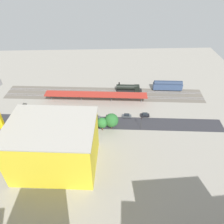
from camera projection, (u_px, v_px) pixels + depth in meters
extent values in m
plane|color=gray|center=(104.00, 119.00, 103.87)|extent=(176.81, 176.81, 0.00)
cube|color=#665E54|center=(104.00, 94.00, 121.25)|extent=(111.23, 22.27, 0.01)
cube|color=#2D2D33|center=(105.00, 123.00, 101.59)|extent=(110.87, 17.74, 0.01)
cube|color=#9E9EA8|center=(104.00, 90.00, 123.90)|extent=(110.17, 8.89, 0.12)
cube|color=#9E9EA8|center=(104.00, 92.00, 122.76)|extent=(110.17, 8.89, 0.12)
cube|color=#9E9EA8|center=(104.00, 96.00, 119.53)|extent=(110.17, 8.89, 0.12)
cube|color=#9E9EA8|center=(104.00, 97.00, 118.39)|extent=(110.17, 8.89, 0.12)
cube|color=#A82D23|center=(96.00, 94.00, 112.94)|extent=(54.16, 9.74, 0.31)
cylinder|color=slate|center=(142.00, 99.00, 113.54)|extent=(0.30, 0.30, 4.17)
cylinder|color=slate|center=(111.00, 98.00, 114.06)|extent=(0.30, 0.30, 4.17)
cylinder|color=slate|center=(81.00, 98.00, 114.57)|extent=(0.30, 0.30, 4.17)
cylinder|color=slate|center=(51.00, 97.00, 115.09)|extent=(0.30, 0.30, 4.17)
cube|color=black|center=(129.00, 90.00, 123.58)|extent=(14.65, 3.78, 1.00)
cylinder|color=black|center=(127.00, 87.00, 122.41)|extent=(11.88, 3.85, 2.93)
cube|color=black|center=(137.00, 88.00, 122.68)|extent=(3.04, 3.35, 3.46)
cylinder|color=black|center=(119.00, 84.00, 121.22)|extent=(0.70, 0.70, 1.40)
cube|color=black|center=(167.00, 90.00, 124.38)|extent=(15.04, 3.55, 0.60)
cube|color=#384C72|center=(167.00, 86.00, 123.08)|extent=(16.73, 4.28, 3.64)
cylinder|color=#273550|center=(168.00, 83.00, 121.81)|extent=(16.07, 4.22, 2.97)
cube|color=black|center=(145.00, 116.00, 105.22)|extent=(3.69, 1.92, 0.30)
cube|color=black|center=(145.00, 115.00, 104.86)|extent=(4.38, 2.03, 0.86)
cube|color=#1E2328|center=(145.00, 114.00, 104.39)|extent=(2.48, 1.73, 0.68)
cube|color=black|center=(127.00, 117.00, 104.76)|extent=(3.88, 2.09, 0.30)
cube|color=#474C51|center=(127.00, 116.00, 104.43)|extent=(4.59, 2.24, 0.78)
cube|color=#1E2328|center=(127.00, 115.00, 104.00)|extent=(2.63, 1.83, 0.64)
cube|color=black|center=(111.00, 118.00, 104.38)|extent=(3.90, 2.12, 0.30)
cube|color=black|center=(111.00, 117.00, 104.04)|extent=(4.62, 2.27, 0.79)
cube|color=#1E2328|center=(111.00, 115.00, 103.61)|extent=(2.65, 1.84, 0.63)
cube|color=black|center=(96.00, 118.00, 104.04)|extent=(3.77, 1.90, 0.30)
cube|color=#474C51|center=(96.00, 117.00, 103.73)|extent=(4.48, 2.02, 0.71)
cube|color=#1E2328|center=(96.00, 116.00, 103.30)|extent=(2.54, 1.69, 0.69)
cube|color=black|center=(77.00, 119.00, 103.77)|extent=(3.95, 2.04, 0.30)
cube|color=silver|center=(77.00, 118.00, 103.44)|extent=(4.69, 2.16, 0.77)
cube|color=#1E2328|center=(77.00, 117.00, 103.01)|extent=(2.66, 1.81, 0.63)
cube|color=black|center=(62.00, 118.00, 103.84)|extent=(4.00, 2.06, 0.30)
cube|color=silver|center=(62.00, 117.00, 103.48)|extent=(4.74, 2.20, 0.86)
cube|color=#1E2328|center=(61.00, 116.00, 103.07)|extent=(2.71, 1.80, 0.50)
cube|color=black|center=(46.00, 119.00, 103.53)|extent=(3.77, 2.13, 0.30)
cube|color=navy|center=(46.00, 118.00, 103.21)|extent=(4.46, 2.27, 0.74)
cube|color=#1E2328|center=(45.00, 117.00, 102.82)|extent=(2.56, 1.87, 0.52)
cube|color=yellow|center=(54.00, 146.00, 76.76)|extent=(31.20, 24.17, 19.06)
cube|color=#ADA89E|center=(49.00, 126.00, 70.79)|extent=(31.85, 24.82, 0.40)
cube|color=gray|center=(14.00, 153.00, 86.06)|extent=(3.60, 3.60, 1.20)
cube|color=yellow|center=(3.00, 126.00, 77.35)|extent=(1.40, 1.40, 29.58)
cube|color=black|center=(46.00, 135.00, 94.73)|extent=(9.65, 3.64, 0.50)
cube|color=silver|center=(47.00, 132.00, 93.59)|extent=(7.45, 3.49, 2.82)
cube|color=silver|center=(37.00, 132.00, 94.20)|extent=(2.63, 2.66, 2.41)
cube|color=black|center=(52.00, 135.00, 94.72)|extent=(8.52, 3.01, 0.50)
cube|color=silver|center=(54.00, 132.00, 93.56)|extent=(6.41, 3.00, 3.06)
cube|color=#334C8C|center=(44.00, 132.00, 94.05)|extent=(2.39, 2.54, 2.27)
cube|color=black|center=(63.00, 131.00, 96.55)|extent=(8.85, 2.63, 0.50)
cube|color=silver|center=(65.00, 128.00, 95.47)|extent=(6.68, 2.77, 3.01)
cube|color=silver|center=(56.00, 129.00, 95.70)|extent=(2.31, 2.56, 2.34)
cylinder|color=brown|center=(26.00, 130.00, 95.74)|extent=(0.60, 0.60, 2.63)
sphere|color=#2D7233|center=(24.00, 124.00, 93.69)|extent=(5.74, 5.74, 5.74)
cylinder|color=brown|center=(112.00, 126.00, 97.73)|extent=(0.50, 0.50, 2.61)
sphere|color=#28662D|center=(112.00, 120.00, 95.60)|extent=(6.14, 6.14, 6.14)
cylinder|color=brown|center=(102.00, 128.00, 96.81)|extent=(0.59, 0.59, 2.62)
sphere|color=#2D7233|center=(102.00, 123.00, 95.01)|extent=(4.66, 4.66, 4.66)
cylinder|color=brown|center=(80.00, 127.00, 97.00)|extent=(0.53, 0.53, 2.83)
sphere|color=#38843D|center=(79.00, 122.00, 94.98)|extent=(5.32, 5.32, 5.32)
cylinder|color=#333333|center=(141.00, 124.00, 96.52)|extent=(0.16, 0.16, 5.85)
cube|color=black|center=(142.00, 118.00, 94.45)|extent=(0.36, 0.36, 0.90)
sphere|color=red|center=(141.00, 118.00, 94.45)|extent=(0.20, 0.20, 0.20)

